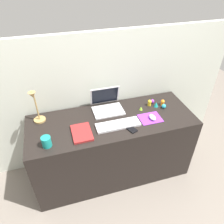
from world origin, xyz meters
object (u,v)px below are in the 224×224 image
laptop (106,104)px  toy_figurine_yellow (150,103)px  coffee_mug (46,142)px  toy_figurine_purple (152,101)px  toy_figurine_teal (156,104)px  cell_phone (131,128)px  keyboard (118,125)px  toy_figurine_orange (163,102)px  desk_lamp (36,108)px  mouse (152,117)px  toy_figurine_lime (141,108)px  toy_figurine_cyan (164,106)px  notebook_pad (82,133)px

laptop → toy_figurine_yellow: size_ratio=4.51×
coffee_mug → toy_figurine_purple: 1.15m
toy_figurine_teal → cell_phone: bearing=-145.7°
keyboard → toy_figurine_orange: size_ratio=6.34×
toy_figurine_teal → keyboard: bearing=-159.0°
toy_figurine_yellow → desk_lamp: bearing=178.3°
laptop → coffee_mug: size_ratio=3.23×
mouse → toy_figurine_lime: (-0.05, 0.17, -0.00)m
laptop → toy_figurine_orange: bearing=-10.8°
keyboard → toy_figurine_teal: size_ratio=7.95×
toy_figurine_cyan → toy_figurine_yellow: bearing=144.6°
desk_lamp → toy_figurine_teal: desk_lamp is taller
laptop → mouse: size_ratio=3.12×
toy_figurine_teal → toy_figurine_orange: bearing=3.1°
keyboard → desk_lamp: (-0.69, 0.25, 0.16)m
mouse → notebook_pad: bearing=-179.0°
toy_figurine_teal → toy_figurine_cyan: toy_figurine_teal is taller
toy_figurine_lime → keyboard: bearing=-150.4°
notebook_pad → toy_figurine_orange: 0.91m
laptop → toy_figurine_purple: laptop is taller
coffee_mug → toy_figurine_orange: (1.18, 0.26, -0.01)m
coffee_mug → toy_figurine_orange: size_ratio=1.44×
toy_figurine_lime → toy_figurine_teal: size_ratio=0.72×
keyboard → desk_lamp: size_ratio=1.11×
mouse → toy_figurine_lime: same height
laptop → toy_figurine_cyan: 0.59m
toy_figurine_teal → notebook_pad: bearing=-166.6°
toy_figurine_lime → toy_figurine_cyan: 0.24m
toy_figurine_orange → toy_figurine_yellow: (-0.13, 0.03, 0.00)m
toy_figurine_orange → toy_figurine_cyan: 0.06m
mouse → toy_figurine_cyan: (0.19, 0.13, 0.00)m
toy_figurine_lime → toy_figurine_yellow: size_ratio=0.56×
toy_figurine_orange → toy_figurine_purple: toy_figurine_orange is taller
desk_lamp → toy_figurine_cyan: (1.22, -0.12, -0.15)m
laptop → toy_figurine_cyan: size_ratio=6.43×
cell_phone → toy_figurine_lime: toy_figurine_lime is taller
laptop → toy_figurine_lime: (0.33, -0.12, -0.04)m
notebook_pad → coffee_mug: bearing=-168.0°
toy_figurine_yellow → toy_figurine_orange: bearing=-14.0°
notebook_pad → toy_figurine_teal: toy_figurine_teal is taller
cell_phone → coffee_mug: size_ratio=1.38×
toy_figurine_orange → toy_figurine_purple: 0.11m
keyboard → toy_figurine_purple: 0.52m
cell_phone → toy_figurine_yellow: (0.32, 0.29, 0.03)m
laptop → desk_lamp: size_ratio=0.81×
keyboard → coffee_mug: bearing=-173.0°
laptop → toy_figurine_lime: laptop is taller
toy_figurine_teal → coffee_mug: bearing=-166.8°
toy_figurine_lime → cell_phone: bearing=-129.7°
notebook_pad → toy_figurine_teal: bearing=13.1°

